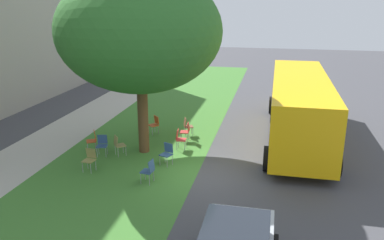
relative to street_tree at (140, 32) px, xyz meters
name	(u,v)px	position (x,y,z in m)	size (l,w,h in m)	color
ground	(203,175)	(-1.76, -2.90, -5.05)	(80.00, 80.00, 0.00)	#424247
grass_verge	(122,167)	(-1.76, 0.30, -5.05)	(48.00, 6.00, 0.01)	#3D752D
sidewalk_strip	(23,158)	(-1.76, 4.70, -5.05)	(48.00, 2.80, 0.01)	#ADA89E
street_tree	(140,32)	(0.00, 0.00, 0.00)	(6.54, 6.54, 7.48)	brown
chair_0	(149,170)	(-2.84, -1.16, -4.53)	(0.47, 0.47, 0.88)	#335184
chair_1	(155,123)	(2.32, 0.25, -4.53)	(0.59, 0.59, 0.88)	#C64C1E
chair_2	(180,138)	(0.58, -1.44, -4.53)	(0.45, 0.45, 0.88)	#B7332D
chair_3	(187,125)	(2.38, -1.35, -4.53)	(0.54, 0.55, 0.88)	brown
chair_4	(93,139)	(-0.37, 2.19, -4.53)	(0.57, 0.57, 0.88)	#C64C1E
chair_5	(102,144)	(-0.79, 1.56, -4.53)	(0.51, 0.50, 0.88)	#335184
chair_6	(90,158)	(-2.32, 1.36, -4.53)	(0.47, 0.46, 0.88)	olive
chair_7	(186,130)	(1.62, -1.48, -4.53)	(0.45, 0.46, 0.88)	#B7332D
chair_8	(119,144)	(-0.67, 0.88, -4.53)	(0.59, 0.59, 0.88)	olive
chair_9	(167,152)	(-1.14, -1.35, -4.53)	(0.54, 0.54, 0.88)	#335184
school_bus	(299,102)	(3.16, -6.48, -3.29)	(10.40, 2.80, 2.88)	yellow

